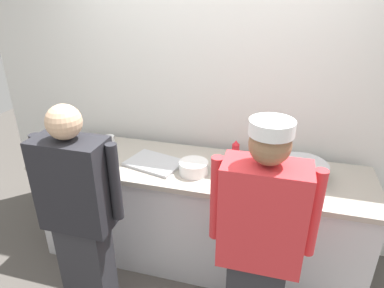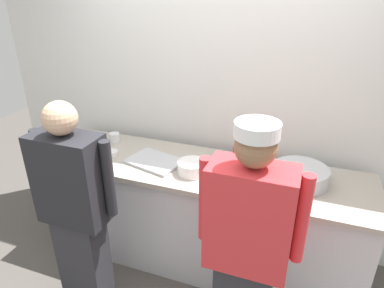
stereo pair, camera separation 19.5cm
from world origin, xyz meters
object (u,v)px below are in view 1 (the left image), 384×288
ramekin_orange_sauce (97,147)px  ramekin_yellow_sauce (109,156)px  chef_near_left (80,215)px  plate_stack_front (194,168)px  sheet_tray (154,163)px  squeeze_bottle_primary (235,151)px  chef_center (259,246)px  mixing_bowl_steel (300,171)px  deli_cup (110,140)px  chefs_knife (226,170)px

ramekin_orange_sauce → ramekin_yellow_sauce: (0.18, -0.12, -0.00)m
chef_near_left → plate_stack_front: (0.60, 0.61, 0.11)m
sheet_tray → squeeze_bottle_primary: bearing=20.9°
squeeze_bottle_primary → ramekin_orange_sauce: 1.19m
chef_center → sheet_tray: 1.12m
chef_near_left → chef_center: (1.15, -0.02, 0.02)m
squeeze_bottle_primary → ramekin_yellow_sauce: 1.03m
chef_center → mixing_bowl_steel: bearing=74.2°
ramekin_yellow_sauce → deli_cup: deli_cup is taller
chefs_knife → ramekin_yellow_sauce: bearing=-176.5°
mixing_bowl_steel → chefs_knife: 0.54m
mixing_bowl_steel → sheet_tray: size_ratio=0.94×
chef_near_left → chef_center: bearing=-0.7°
ramekin_orange_sauce → sheet_tray: bearing=-11.5°
chef_near_left → squeeze_bottle_primary: bearing=45.7°
squeeze_bottle_primary → chef_near_left: bearing=-134.3°
ramekin_yellow_sauce → chefs_knife: size_ratio=0.40×
plate_stack_front → mixing_bowl_steel: 0.78m
deli_cup → chef_center: bearing=-33.3°
chef_near_left → plate_stack_front: size_ratio=7.26×
ramekin_yellow_sauce → plate_stack_front: bearing=-3.7°
chef_center → deli_cup: bearing=146.7°
sheet_tray → chef_center: bearing=-37.3°
plate_stack_front → mixing_bowl_steel: bearing=10.3°
chef_center → ramekin_yellow_sauce: chef_center is taller
chef_near_left → sheet_tray: size_ratio=3.81×
ramekin_orange_sauce → chefs_knife: ramekin_orange_sauce is taller
deli_cup → chefs_knife: bearing=-10.1°
sheet_tray → ramekin_yellow_sauce: size_ratio=3.85×
chef_center → deli_cup: (-1.41, 0.92, 0.08)m
chef_center → ramekin_yellow_sauce: 1.45m
ramekin_orange_sauce → plate_stack_front: bearing=-10.6°
mixing_bowl_steel → deli_cup: 1.63m
plate_stack_front → mixing_bowl_steel: mixing_bowl_steel is taller
squeeze_bottle_primary → ramekin_orange_sauce: (-1.18, -0.12, -0.06)m
plate_stack_front → ramekin_orange_sauce: (-0.91, 0.17, -0.02)m
chef_center → ramekin_orange_sauce: 1.67m
squeeze_bottle_primary → deli_cup: 1.13m
chef_near_left → chefs_knife: size_ratio=5.80×
chef_center → ramekin_yellow_sauce: size_ratio=14.95×
squeeze_bottle_primary → chefs_knife: squeeze_bottle_primary is taller
deli_cup → chefs_knife: deli_cup is taller
ramekin_yellow_sauce → chefs_knife: 0.96m
sheet_tray → squeeze_bottle_primary: size_ratio=2.33×
chef_near_left → mixing_bowl_steel: bearing=28.6°
chef_near_left → ramekin_orange_sauce: size_ratio=16.88×
squeeze_bottle_primary → ramekin_yellow_sauce: bearing=-166.7°
chef_near_left → deli_cup: bearing=105.5°
plate_stack_front → squeeze_bottle_primary: 0.39m
mixing_bowl_steel → deli_cup: (-1.62, 0.16, -0.02)m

